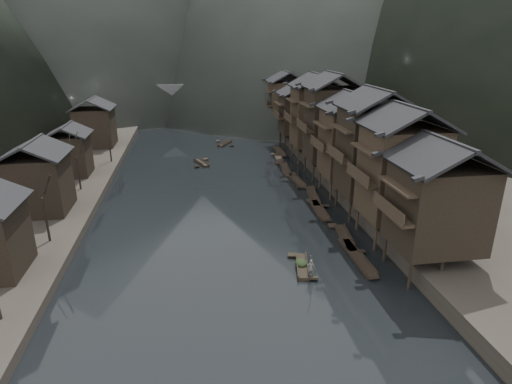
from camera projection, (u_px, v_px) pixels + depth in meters
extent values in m
plane|color=black|center=(228.00, 244.00, 43.51)|extent=(300.00, 300.00, 0.00)
cube|color=#2D2823|center=(385.00, 138.00, 85.36)|extent=(40.00, 200.00, 1.80)
cube|color=#2D2823|center=(10.00, 153.00, 75.47)|extent=(40.00, 200.00, 1.20)
cylinder|color=black|center=(410.00, 275.00, 35.43)|extent=(0.30, 0.30, 2.90)
cylinder|color=black|center=(385.00, 248.00, 39.89)|extent=(0.30, 0.30, 2.90)
cylinder|color=black|center=(441.00, 272.00, 35.82)|extent=(0.30, 0.30, 2.90)
cylinder|color=black|center=(413.00, 246.00, 40.28)|extent=(0.30, 0.30, 2.90)
cube|color=black|center=(438.00, 207.00, 36.41)|extent=(7.00, 6.00, 7.32)
cube|color=#2D2219|center=(393.00, 213.00, 35.96)|extent=(1.20, 5.70, 0.25)
cylinder|color=#2D2219|center=(375.00, 238.00, 41.93)|extent=(0.30, 0.30, 2.90)
cylinder|color=#2D2219|center=(357.00, 219.00, 46.39)|extent=(0.30, 0.30, 2.90)
cylinder|color=#2D2219|center=(402.00, 236.00, 42.33)|extent=(0.30, 0.30, 2.90)
cylinder|color=#2D2219|center=(381.00, 217.00, 46.79)|extent=(0.30, 0.30, 2.90)
cube|color=#2D2219|center=(401.00, 173.00, 42.61)|extent=(7.00, 6.00, 9.07)
cube|color=#2D2219|center=(362.00, 179.00, 42.20)|extent=(1.20, 5.70, 0.25)
cylinder|color=black|center=(350.00, 211.00, 48.44)|extent=(0.30, 0.30, 2.90)
cylinder|color=black|center=(336.00, 196.00, 52.90)|extent=(0.30, 0.30, 2.90)
cylinder|color=black|center=(373.00, 210.00, 48.83)|extent=(0.30, 0.30, 2.90)
cylinder|color=black|center=(357.00, 195.00, 53.29)|extent=(0.30, 0.30, 2.90)
cube|color=black|center=(373.00, 151.00, 48.98)|extent=(7.00, 6.00, 9.87)
cube|color=#2D2219|center=(339.00, 157.00, 48.58)|extent=(1.20, 5.70, 0.25)
cylinder|color=#2D2219|center=(331.00, 191.00, 54.94)|extent=(0.30, 0.30, 2.90)
cylinder|color=#2D2219|center=(320.00, 179.00, 59.40)|extent=(0.30, 0.30, 2.90)
cylinder|color=#2D2219|center=(351.00, 189.00, 55.33)|extent=(0.30, 0.30, 2.90)
cylinder|color=#2D2219|center=(339.00, 178.00, 59.79)|extent=(0.30, 0.30, 2.90)
cube|color=#2D2219|center=(350.00, 143.00, 55.70)|extent=(7.00, 6.00, 8.61)
cube|color=#2D2219|center=(321.00, 147.00, 55.28)|extent=(1.20, 5.70, 0.25)
cylinder|color=black|center=(313.00, 172.00, 62.37)|extent=(0.30, 0.30, 2.90)
cylinder|color=black|center=(305.00, 163.00, 66.83)|extent=(0.30, 0.30, 2.90)
cylinder|color=black|center=(332.00, 171.00, 62.77)|extent=(0.30, 0.30, 2.90)
cylinder|color=black|center=(322.00, 163.00, 67.23)|extent=(0.30, 0.30, 2.90)
cube|color=black|center=(331.00, 124.00, 62.82)|extent=(7.00, 6.00, 10.43)
cube|color=#2D2219|center=(305.00, 129.00, 62.43)|extent=(1.20, 5.70, 0.25)
cylinder|color=#2D2219|center=(298.00, 156.00, 70.74)|extent=(0.30, 0.30, 2.90)
cylinder|color=#2D2219|center=(292.00, 149.00, 75.20)|extent=(0.30, 0.30, 2.90)
cylinder|color=#2D2219|center=(314.00, 156.00, 71.13)|extent=(0.30, 0.30, 2.90)
cylinder|color=#2D2219|center=(307.00, 149.00, 75.59)|extent=(0.30, 0.30, 2.90)
cube|color=#2D2219|center=(314.00, 116.00, 71.32)|extent=(7.00, 6.00, 9.66)
cube|color=#2D2219|center=(291.00, 120.00, 70.91)|extent=(1.20, 5.70, 0.25)
cylinder|color=black|center=(285.00, 142.00, 80.03)|extent=(0.30, 0.30, 2.90)
cylinder|color=black|center=(280.00, 137.00, 84.49)|extent=(0.30, 0.30, 2.90)
cylinder|color=black|center=(300.00, 142.00, 80.42)|extent=(0.30, 0.30, 2.90)
cylinder|color=black|center=(294.00, 136.00, 84.88)|extent=(0.30, 0.30, 2.90)
cube|color=black|center=(299.00, 114.00, 81.03)|extent=(7.00, 6.00, 7.19)
cube|color=#2D2219|center=(279.00, 116.00, 80.58)|extent=(1.20, 5.70, 0.25)
cylinder|color=#2D2219|center=(273.00, 130.00, 91.18)|extent=(0.30, 0.30, 2.90)
cylinder|color=#2D2219|center=(269.00, 125.00, 95.64)|extent=(0.30, 0.30, 2.90)
cylinder|color=#2D2219|center=(286.00, 129.00, 91.57)|extent=(0.30, 0.30, 2.90)
cylinder|color=#2D2219|center=(281.00, 125.00, 96.03)|extent=(0.30, 0.30, 2.90)
cube|color=#2D2219|center=(286.00, 102.00, 91.98)|extent=(7.00, 6.00, 8.35)
cube|color=#2D2219|center=(267.00, 104.00, 91.55)|extent=(1.20, 5.70, 0.25)
cube|color=black|center=(39.00, 182.00, 48.36)|extent=(6.00, 6.00, 6.50)
cube|color=black|center=(71.00, 154.00, 61.48)|extent=(5.00, 5.00, 5.80)
cube|color=black|center=(95.00, 126.00, 78.04)|extent=(6.50, 6.50, 6.80)
cylinder|color=black|center=(51.00, 217.00, 41.38)|extent=(0.24, 0.24, 4.53)
cylinder|color=black|center=(86.00, 171.00, 55.81)|extent=(0.24, 0.24, 4.37)
cylinder|color=black|center=(104.00, 147.00, 68.21)|extent=(0.24, 0.24, 4.19)
cylinder|color=black|center=(120.00, 127.00, 83.67)|extent=(0.24, 0.24, 4.22)
cube|color=black|center=(357.00, 257.00, 40.64)|extent=(1.15, 7.53, 0.30)
cube|color=black|center=(357.00, 256.00, 40.58)|extent=(1.21, 7.38, 0.10)
cube|color=black|center=(344.00, 239.00, 43.95)|extent=(0.94, 0.93, 0.36)
cube|color=black|center=(372.00, 276.00, 37.24)|extent=(0.94, 0.93, 0.36)
cube|color=black|center=(345.00, 238.00, 44.49)|extent=(1.86, 6.49, 0.30)
cube|color=black|center=(345.00, 237.00, 44.43)|extent=(1.90, 6.37, 0.10)
cube|color=black|center=(333.00, 225.00, 47.23)|extent=(1.02, 0.90, 0.34)
cube|color=black|center=(360.00, 250.00, 41.66)|extent=(1.02, 0.90, 0.34)
cube|color=black|center=(319.00, 210.00, 51.68)|extent=(1.32, 6.47, 0.30)
cube|color=black|center=(319.00, 209.00, 51.61)|extent=(1.38, 6.34, 0.10)
cube|color=black|center=(311.00, 200.00, 54.48)|extent=(0.96, 0.83, 0.34)
cube|color=black|center=(328.00, 219.00, 48.77)|extent=(0.96, 0.83, 0.34)
cube|color=black|center=(313.00, 196.00, 56.30)|extent=(2.15, 7.71, 0.30)
cube|color=black|center=(313.00, 195.00, 56.24)|extent=(2.18, 7.57, 0.10)
cube|color=black|center=(302.00, 186.00, 59.55)|extent=(1.06, 1.05, 0.37)
cube|color=black|center=(325.00, 205.00, 52.95)|extent=(1.06, 1.05, 0.37)
cube|color=black|center=(296.00, 181.00, 62.39)|extent=(1.53, 6.55, 0.30)
cube|color=black|center=(296.00, 179.00, 62.33)|extent=(1.58, 6.43, 0.10)
cube|color=black|center=(293.00, 173.00, 65.27)|extent=(0.99, 0.86, 0.34)
cube|color=black|center=(300.00, 187.00, 59.43)|extent=(0.99, 0.86, 0.34)
cube|color=black|center=(285.00, 169.00, 67.73)|extent=(1.84, 7.50, 0.30)
cube|color=black|center=(285.00, 168.00, 67.67)|extent=(1.88, 7.36, 0.10)
cube|color=black|center=(279.00, 162.00, 70.92)|extent=(1.02, 1.00, 0.36)
cube|color=black|center=(293.00, 175.00, 64.43)|extent=(1.02, 1.00, 0.36)
cube|color=black|center=(278.00, 159.00, 73.64)|extent=(1.65, 5.95, 0.30)
cube|color=black|center=(278.00, 158.00, 73.58)|extent=(1.70, 5.84, 0.10)
cube|color=black|center=(274.00, 154.00, 76.16)|extent=(1.00, 0.81, 0.32)
cube|color=black|center=(283.00, 162.00, 71.02)|extent=(1.00, 0.81, 0.32)
cube|color=black|center=(279.00, 152.00, 77.96)|extent=(1.12, 7.11, 0.30)
cube|color=black|center=(279.00, 151.00, 77.90)|extent=(1.17, 6.97, 0.10)
cube|color=black|center=(276.00, 147.00, 81.09)|extent=(0.94, 0.87, 0.35)
cube|color=black|center=(283.00, 156.00, 74.74)|extent=(0.94, 0.87, 0.35)
cube|color=black|center=(201.00, 163.00, 71.10)|extent=(2.56, 4.65, 0.30)
cube|color=black|center=(201.00, 162.00, 71.04)|extent=(2.57, 4.58, 0.10)
cube|color=black|center=(206.00, 159.00, 73.08)|extent=(1.00, 0.84, 0.29)
cube|color=black|center=(197.00, 166.00, 69.03)|extent=(1.00, 0.84, 0.29)
cube|color=black|center=(225.00, 143.00, 84.20)|extent=(3.29, 4.87, 0.30)
cube|color=black|center=(225.00, 143.00, 84.14)|extent=(3.28, 4.81, 0.10)
cube|color=black|center=(218.00, 141.00, 85.94)|extent=(1.05, 0.96, 0.30)
cube|color=black|center=(232.00, 145.00, 82.36)|extent=(1.05, 0.96, 0.30)
cube|color=black|center=(187.00, 126.00, 100.34)|extent=(3.20, 4.57, 0.30)
cube|color=black|center=(187.00, 126.00, 100.28)|extent=(3.20, 4.51, 0.10)
cube|color=black|center=(182.00, 124.00, 101.95)|extent=(1.03, 0.93, 0.29)
cube|color=black|center=(192.00, 127.00, 98.64)|extent=(1.03, 0.93, 0.29)
cube|color=black|center=(233.00, 119.00, 108.93)|extent=(3.52, 4.58, 0.30)
cube|color=black|center=(233.00, 119.00, 108.87)|extent=(3.51, 4.53, 0.10)
cube|color=black|center=(237.00, 117.00, 110.87)|extent=(1.04, 0.98, 0.30)
cube|color=black|center=(228.00, 120.00, 106.91)|extent=(1.04, 0.98, 0.30)
cube|color=#4C4C4F|center=(202.00, 90.00, 107.95)|extent=(40.00, 6.00, 1.60)
cube|color=#4C4C4F|center=(202.00, 86.00, 105.00)|extent=(40.00, 0.50, 1.00)
cube|color=#4C4C4F|center=(201.00, 84.00, 110.02)|extent=(40.00, 0.50, 1.00)
cube|color=#4C4C4F|center=(146.00, 108.00, 107.32)|extent=(3.20, 6.00, 6.40)
cube|color=#4C4C4F|center=(185.00, 107.00, 108.67)|extent=(3.20, 6.00, 6.40)
cube|color=#4C4C4F|center=(220.00, 106.00, 109.96)|extent=(3.20, 6.00, 6.40)
cube|color=#4C4C4F|center=(256.00, 105.00, 111.31)|extent=(3.20, 6.00, 6.40)
cube|color=black|center=(302.00, 267.00, 38.99)|extent=(1.85, 4.67, 0.30)
cube|color=black|center=(302.00, 265.00, 38.93)|extent=(1.88, 4.59, 0.10)
cube|color=black|center=(292.00, 254.00, 40.88)|extent=(0.94, 0.72, 0.29)
cube|color=black|center=(313.00, 277.00, 37.01)|extent=(0.94, 0.72, 0.29)
ellipsoid|color=black|center=(301.00, 260.00, 38.99)|extent=(1.09, 1.43, 0.65)
imported|color=slate|center=(311.00, 265.00, 37.09)|extent=(0.65, 0.51, 1.57)
cylinder|color=#8C7A51|center=(315.00, 240.00, 36.31)|extent=(1.40, 2.51, 3.19)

